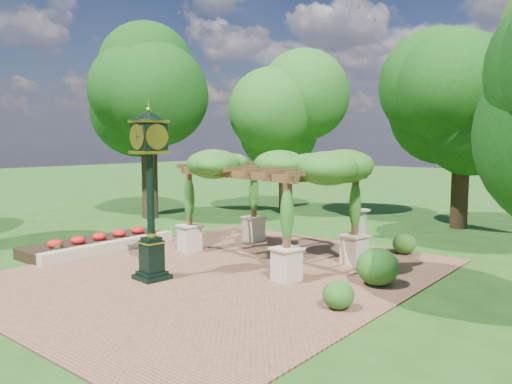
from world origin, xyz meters
The scene contains 13 objects.
ground centered at (0.00, 0.00, 0.00)m, with size 120.00×120.00×0.00m, color #1E4714.
brick_plaza centered at (0.00, 1.00, 0.02)m, with size 10.00×12.00×0.04m, color brown.
border_wall centered at (-4.60, 0.50, 0.20)m, with size 0.35×5.00×0.40m, color #C6B793.
flower_bed centered at (-5.50, 0.50, 0.18)m, with size 1.50×5.00×0.36m, color red.
pedestal_clock centered at (-0.98, -0.71, 2.73)m, with size 0.99×0.99×4.57m.
pergola centered at (-0.15, 3.25, 2.82)m, with size 5.96×4.31×3.43m.
sundial centered at (0.64, 8.16, 0.49)m, with size 0.64×0.64×1.13m.
shrub_front centered at (4.11, 0.37, 0.36)m, with size 0.70×0.70×0.63m, color #245117.
shrub_mid centered at (3.96, 2.60, 0.52)m, with size 1.08×1.08×0.97m, color #225217.
shrub_back centered at (3.04, 6.47, 0.38)m, with size 0.75×0.75×0.68m, color #2B5618.
tree_west_near centered at (-9.76, 6.24, 6.26)m, with size 4.84×4.84×9.12m.
tree_west_far centered at (-5.53, 11.60, 5.28)m, with size 4.27×4.27×7.70m.
tree_north centered at (2.75, 12.85, 5.12)m, with size 4.40×4.40×7.47m.
Camera 1 is at (9.51, -9.03, 3.74)m, focal length 35.00 mm.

